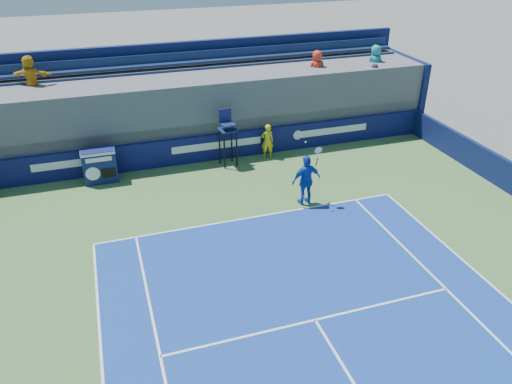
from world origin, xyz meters
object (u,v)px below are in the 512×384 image
object	(u,v)px
match_clock	(100,165)
umpire_chair	(227,132)
ball_person	(267,141)
tennis_player	(306,180)

from	to	relation	value
match_clock	umpire_chair	distance (m)	5.37
ball_person	umpire_chair	bearing A→B (deg)	13.02
match_clock	tennis_player	xyz separation A→B (m)	(7.17, -4.24, 0.25)
umpire_chair	tennis_player	xyz separation A→B (m)	(1.86, -4.17, -0.54)
match_clock	umpire_chair	world-z (taller)	umpire_chair
ball_person	tennis_player	world-z (taller)	tennis_player
umpire_chair	match_clock	bearing A→B (deg)	179.22
ball_person	match_clock	size ratio (longest dim) A/B	1.11
match_clock	tennis_player	bearing A→B (deg)	-30.59
match_clock	tennis_player	distance (m)	8.33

